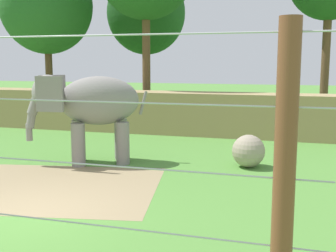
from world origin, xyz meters
The scene contains 7 objects.
ground_plane centered at (0.00, 0.00, 0.00)m, with size 120.00×120.00×0.00m, color #518938.
dirt_patch centered at (-0.43, 2.29, 0.00)m, with size 5.60×4.66×0.01m, color #937F5B.
embankment_wall centered at (0.00, 12.00, 1.00)m, with size 36.00×1.80×2.00m, color tan.
elephant centered at (-0.77, 5.15, 2.00)m, with size 3.73×2.74×3.02m.
enrichment_ball centered at (4.45, 6.06, 0.54)m, with size 1.08×1.08×1.08m, color gray.
tree_far_left centered at (-8.93, 15.83, 6.85)m, with size 5.62×5.62×9.82m.
tree_left_of_centre centered at (-3.92, 19.98, 6.66)m, with size 5.25×5.25×9.44m.
Camera 1 is at (5.77, -7.78, 3.41)m, focal length 45.50 mm.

